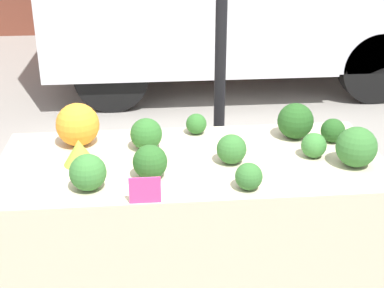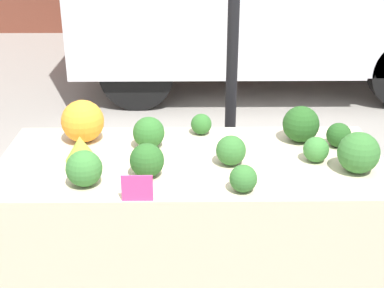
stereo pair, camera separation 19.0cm
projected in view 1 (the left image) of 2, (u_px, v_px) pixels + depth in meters
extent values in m
cylinder|color=black|center=(221.00, 46.00, 3.21)|extent=(0.07, 0.07, 2.49)
cylinder|color=black|center=(375.00, 67.00, 5.89)|extent=(0.79, 0.22, 0.79)
cylinder|color=black|center=(329.00, 37.00, 7.30)|extent=(0.79, 0.22, 0.79)
cylinder|color=black|center=(111.00, 74.00, 5.64)|extent=(0.79, 0.22, 0.79)
cylinder|color=black|center=(116.00, 41.00, 7.05)|extent=(0.79, 0.22, 0.79)
cube|color=beige|center=(192.00, 162.00, 2.57)|extent=(1.85, 0.81, 0.03)
cube|color=beige|center=(201.00, 257.00, 2.31)|extent=(1.85, 0.01, 0.50)
cylinder|color=black|center=(382.00, 273.00, 2.51)|extent=(0.05, 0.05, 0.87)
cylinder|color=black|center=(33.00, 214.00, 2.99)|extent=(0.05, 0.05, 0.87)
cylinder|color=black|center=(333.00, 200.00, 3.14)|extent=(0.05, 0.05, 0.87)
sphere|color=orange|center=(78.00, 125.00, 2.68)|extent=(0.22, 0.22, 0.22)
cone|color=#93B238|center=(79.00, 152.00, 2.49)|extent=(0.15, 0.15, 0.12)
sphere|color=#336B2D|center=(249.00, 176.00, 2.27)|extent=(0.12, 0.12, 0.12)
sphere|color=#336B2D|center=(356.00, 147.00, 2.46)|extent=(0.19, 0.19, 0.19)
sphere|color=#23511E|center=(333.00, 130.00, 2.73)|extent=(0.12, 0.12, 0.12)
sphere|color=#387533|center=(314.00, 145.00, 2.56)|extent=(0.12, 0.12, 0.12)
sphere|color=#2D6628|center=(196.00, 124.00, 2.83)|extent=(0.11, 0.11, 0.11)
sphere|color=#2D6628|center=(146.00, 134.00, 2.64)|extent=(0.16, 0.16, 0.16)
sphere|color=#336B2D|center=(232.00, 149.00, 2.50)|extent=(0.14, 0.14, 0.14)
sphere|color=#285B23|center=(150.00, 162.00, 2.36)|extent=(0.15, 0.15, 0.15)
sphere|color=#23511E|center=(295.00, 121.00, 2.77)|extent=(0.19, 0.19, 0.19)
sphere|color=#387533|center=(88.00, 172.00, 2.26)|extent=(0.16, 0.16, 0.16)
cube|color=#E53D84|center=(145.00, 190.00, 2.16)|extent=(0.13, 0.01, 0.12)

